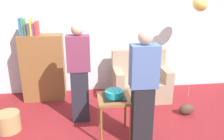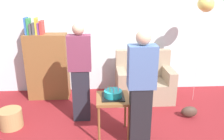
# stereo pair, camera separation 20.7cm
# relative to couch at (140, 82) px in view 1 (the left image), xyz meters

# --- Properties ---
(wall_back) EXTENTS (6.00, 0.10, 2.70)m
(wall_back) POSITION_rel_couch_xyz_m (-0.67, 0.56, 1.01)
(wall_back) COLOR silver
(wall_back) RESTS_ON ground_plane
(couch) EXTENTS (1.10, 0.70, 0.96)m
(couch) POSITION_rel_couch_xyz_m (0.00, 0.00, 0.00)
(couch) COLOR gray
(couch) RESTS_ON ground_plane
(bookshelf) EXTENTS (0.80, 0.36, 1.62)m
(bookshelf) POSITION_rel_couch_xyz_m (-1.92, 0.18, 0.34)
(bookshelf) COLOR brown
(bookshelf) RESTS_ON ground_plane
(side_table) EXTENTS (0.48, 0.48, 0.62)m
(side_table) POSITION_rel_couch_xyz_m (-0.70, -1.24, 0.18)
(side_table) COLOR brown
(side_table) RESTS_ON ground_plane
(birthday_cake) EXTENTS (0.32, 0.32, 0.17)m
(birthday_cake) POSITION_rel_couch_xyz_m (-0.70, -1.24, 0.33)
(birthday_cake) COLOR black
(birthday_cake) RESTS_ON side_table
(person_blowing_candles) EXTENTS (0.36, 0.22, 1.63)m
(person_blowing_candles) POSITION_rel_couch_xyz_m (-1.19, -0.74, 0.49)
(person_blowing_candles) COLOR #23232D
(person_blowing_candles) RESTS_ON ground_plane
(person_holding_cake) EXTENTS (0.36, 0.22, 1.63)m
(person_holding_cake) POSITION_rel_couch_xyz_m (-0.35, -1.50, 0.49)
(person_holding_cake) COLOR black
(person_holding_cake) RESTS_ON ground_plane
(wicker_basket) EXTENTS (0.36, 0.36, 0.30)m
(wicker_basket) POSITION_rel_couch_xyz_m (-2.31, -0.94, -0.19)
(wicker_basket) COLOR #A88451
(wicker_basket) RESTS_ON ground_plane
(handbag) EXTENTS (0.28, 0.14, 0.20)m
(handbag) POSITION_rel_couch_xyz_m (0.65, -0.81, -0.24)
(handbag) COLOR #473328
(handbag) RESTS_ON ground_plane
(balloon_bunch) EXTENTS (0.37, 0.42, 2.00)m
(balloon_bunch) POSITION_rel_couch_xyz_m (1.01, -0.15, 1.52)
(balloon_bunch) COLOR silver
(balloon_bunch) RESTS_ON ground_plane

